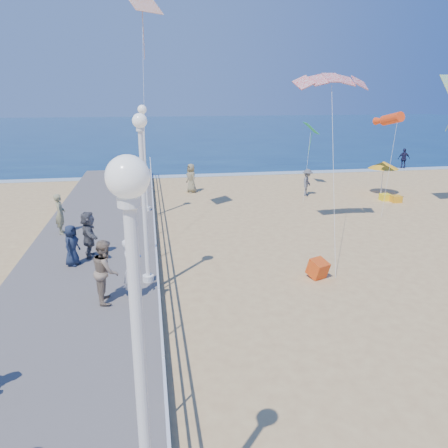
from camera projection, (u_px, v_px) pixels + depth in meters
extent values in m
plane|color=#D9B271|center=(304.00, 281.00, 15.21)|extent=(160.00, 160.00, 0.00)
cube|color=navy|center=(177.00, 130.00, 76.53)|extent=(160.00, 90.00, 0.05)
cube|color=silver|center=(216.00, 175.00, 34.54)|extent=(160.00, 1.20, 0.04)
cube|color=slate|center=(81.00, 291.00, 13.93)|extent=(5.00, 44.00, 0.40)
cube|color=white|center=(156.00, 250.00, 13.97)|extent=(0.05, 42.00, 0.06)
cube|color=white|center=(157.00, 265.00, 14.11)|extent=(0.05, 42.00, 0.04)
cylinder|color=white|center=(142.00, 404.00, 5.03)|extent=(0.14, 0.14, 4.70)
sphere|color=white|center=(128.00, 177.00, 4.26)|extent=(0.44, 0.44, 0.44)
cylinder|color=white|center=(148.00, 278.00, 14.20)|extent=(0.36, 0.36, 0.20)
cylinder|color=white|center=(144.00, 208.00, 13.52)|extent=(0.14, 0.14, 4.70)
sphere|color=white|center=(140.00, 121.00, 12.75)|extent=(0.44, 0.44, 0.44)
cylinder|color=white|center=(147.00, 209.00, 22.69)|extent=(0.36, 0.36, 0.20)
cylinder|color=white|center=(145.00, 164.00, 22.01)|extent=(0.14, 0.14, 4.70)
sphere|color=white|center=(142.00, 109.00, 21.24)|extent=(0.44, 0.44, 0.44)
imported|color=white|center=(131.00, 269.00, 12.81)|extent=(0.58, 0.76, 1.85)
imported|color=#305CB5|center=(136.00, 254.00, 12.86)|extent=(0.45, 0.53, 0.95)
imported|color=gray|center=(106.00, 271.00, 12.63)|extent=(0.79, 0.97, 1.88)
imported|color=#1C263D|center=(72.00, 245.00, 15.34)|extent=(0.71, 0.85, 1.48)
imported|color=#515055|center=(89.00, 235.00, 16.06)|extent=(0.83, 1.70, 1.76)
imported|color=gray|center=(60.00, 214.00, 18.79)|extent=(0.47, 0.67, 1.75)
imported|color=#585A5D|center=(307.00, 182.00, 27.50)|extent=(1.13, 1.27, 1.70)
imported|color=#1C1C3D|center=(404.00, 159.00, 37.33)|extent=(1.07, 0.58, 1.74)
imported|color=#7F7758|center=(191.00, 178.00, 28.40)|extent=(0.90, 1.08, 1.89)
cube|color=red|center=(318.00, 270.00, 15.34)|extent=(0.79, 0.87, 0.74)
cylinder|color=white|center=(382.00, 181.00, 27.79)|extent=(0.05, 0.05, 1.80)
cone|color=#F6A619|center=(384.00, 165.00, 27.50)|extent=(1.90, 1.90, 0.45)
cube|color=yellow|center=(385.00, 197.00, 26.49)|extent=(0.55, 0.55, 0.40)
cube|color=orange|center=(396.00, 199.00, 26.04)|extent=(0.55, 0.55, 0.40)
cylinder|color=#FD4315|center=(392.00, 119.00, 23.85)|extent=(0.96, 2.39, 1.02)
cube|color=green|center=(311.00, 128.00, 29.23)|extent=(0.99, 1.22, 0.76)
cube|color=#D45318|center=(142.00, 1.00, 18.36)|extent=(1.83, 1.76, 1.05)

